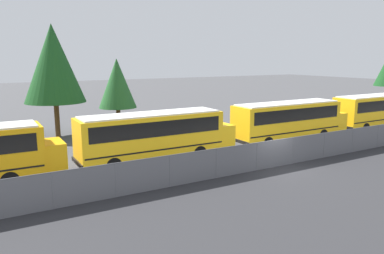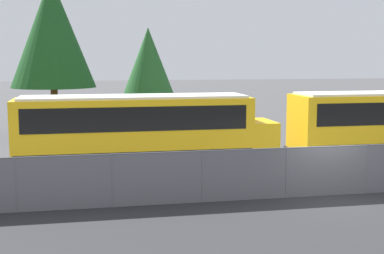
# 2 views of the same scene
# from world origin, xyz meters

# --- Properties ---
(ground_plane) EXTENTS (200.00, 200.00, 0.00)m
(ground_plane) POSITION_xyz_m (0.00, 0.00, 0.00)
(ground_plane) COLOR #424244
(road_strip) EXTENTS (141.99, 12.00, 0.01)m
(road_strip) POSITION_xyz_m (0.00, -6.00, 0.00)
(road_strip) COLOR #2B2B2D
(road_strip) RESTS_ON ground_plane
(fence) EXTENTS (108.06, 0.07, 1.84)m
(fence) POSITION_xyz_m (0.00, -0.00, 0.94)
(fence) COLOR #9EA0A5
(fence) RESTS_ON ground_plane
(school_bus_3) EXTENTS (11.35, 2.57, 3.40)m
(school_bus_3) POSITION_xyz_m (-6.23, 5.16, 2.01)
(school_bus_3) COLOR yellow
(school_bus_3) RESTS_ON ground_plane
(school_bus_4) EXTENTS (11.35, 2.57, 3.40)m
(school_bus_4) POSITION_xyz_m (6.18, 5.08, 2.01)
(school_bus_4) COLOR yellow
(school_bus_4) RESTS_ON ground_plane
(school_bus_5) EXTENTS (11.35, 2.57, 3.40)m
(school_bus_5) POSITION_xyz_m (18.41, 5.24, 2.01)
(school_bus_5) COLOR yellow
(school_bus_5) RESTS_ON ground_plane
(tree_0) EXTENTS (5.30, 5.30, 10.02)m
(tree_0) POSITION_xyz_m (-10.43, 17.25, 6.56)
(tree_0) COLOR #51381E
(tree_0) RESTS_ON ground_plane
(tree_1) EXTENTS (3.78, 3.78, 7.01)m
(tree_1) POSITION_xyz_m (-4.27, 18.42, 4.54)
(tree_1) COLOR #51381E
(tree_1) RESTS_ON ground_plane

